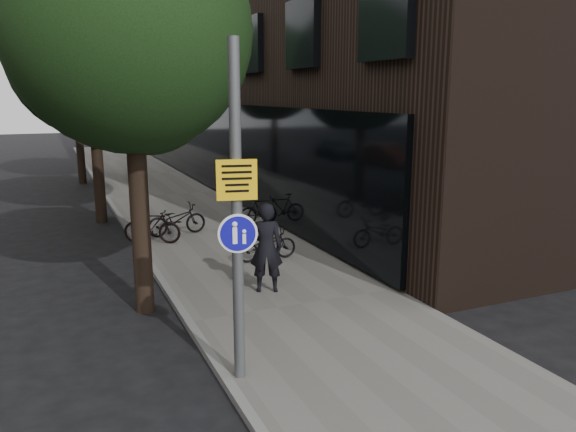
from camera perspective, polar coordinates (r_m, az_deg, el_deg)
ground at (r=8.54m, az=9.63°, el=-17.23°), size 120.00×120.00×0.00m
sidewalk at (r=17.26m, az=-7.97°, el=-1.62°), size 4.50×60.00×0.12m
curb_edge at (r=16.83m, az=-15.37°, el=-2.30°), size 0.15×60.00×0.13m
street_tree_near at (r=10.97m, az=-15.49°, el=16.71°), size 4.40×4.40×7.50m
street_tree_mid at (r=19.40m, az=-19.25°, el=14.41°), size 5.00×5.00×7.80m
street_tree_far at (r=28.37m, az=-20.77°, el=13.44°), size 5.00×5.00×7.80m
signpost at (r=7.78m, az=-5.23°, el=0.06°), size 0.55×0.16×4.80m
pedestrian at (r=11.64m, az=-2.25°, el=-3.24°), size 0.80×0.66×1.89m
parked_bike_facade_near at (r=13.96m, az=-2.16°, el=-2.89°), size 1.56×0.58×0.81m
parked_bike_facade_far at (r=17.76m, az=-2.66°, el=0.62°), size 1.56×0.48×0.93m
parked_bike_curb_near at (r=16.74m, az=-11.26°, el=-0.36°), size 1.81×0.80×0.92m
parked_bike_curb_far at (r=15.94m, az=-13.66°, el=-1.03°), size 1.62×1.14×0.96m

